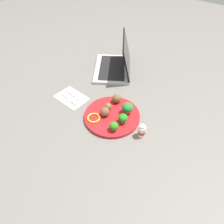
{
  "coord_description": "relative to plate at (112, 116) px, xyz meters",
  "views": [
    {
      "loc": [
        0.41,
        -0.6,
        0.77
      ],
      "look_at": [
        0.0,
        0.0,
        0.04
      ],
      "focal_mm": 33.36,
      "sensor_mm": 36.0,
      "label": 1
    }
  ],
  "objects": [
    {
      "name": "ground_plane",
      "position": [
        0.0,
        0.0,
        -0.01
      ],
      "size": [
        4.0,
        4.0,
        0.0
      ],
      "primitive_type": "plane",
      "color": "slate"
    },
    {
      "name": "plate",
      "position": [
        0.0,
        0.0,
        0.0
      ],
      "size": [
        0.28,
        0.28,
        0.02
      ],
      "primitive_type": "cylinder",
      "color": "red",
      "rests_on": "ground_plane"
    },
    {
      "name": "broccoli_floret_front_right",
      "position": [
        0.07,
        -0.01,
        0.04
      ],
      "size": [
        0.04,
        0.04,
        0.05
      ],
      "color": "#A5CA83",
      "rests_on": "plate"
    },
    {
      "name": "broccoli_floret_front_left",
      "position": [
        0.06,
        -0.07,
        0.04
      ],
      "size": [
        0.04,
        0.04,
        0.04
      ],
      "color": "#A1C96C",
      "rests_on": "plate"
    },
    {
      "name": "broccoli_floret_back_left",
      "position": [
        0.05,
        0.06,
        0.04
      ],
      "size": [
        0.06,
        0.06,
        0.06
      ],
      "color": "#A3CA6E",
      "rests_on": "plate"
    },
    {
      "name": "meatball_front_left",
      "position": [
        -0.04,
        0.02,
        0.03
      ],
      "size": [
        0.04,
        0.04,
        0.04
      ],
      "primitive_type": "sphere",
      "color": "brown",
      "rests_on": "plate"
    },
    {
      "name": "meatball_mid_right",
      "position": [
        -0.03,
        0.09,
        0.03
      ],
      "size": [
        0.05,
        0.05,
        0.05
      ],
      "primitive_type": "sphere",
      "color": "brown",
      "rests_on": "plate"
    },
    {
      "name": "meatball_back_left",
      "position": [
        -0.03,
        -0.02,
        0.03
      ],
      "size": [
        0.05,
        0.05,
        0.05
      ],
      "primitive_type": "sphere",
      "color": "brown",
      "rests_on": "plate"
    },
    {
      "name": "pepper_ring_mid_right",
      "position": [
        -0.06,
        -0.07,
        0.01
      ],
      "size": [
        0.07,
        0.07,
        0.01
      ],
      "primitive_type": "torus",
      "rotation": [
        0.0,
        0.0,
        3.29
      ],
      "color": "yellow",
      "rests_on": "plate"
    },
    {
      "name": "napkin",
      "position": [
        -0.27,
        -0.01,
        -0.01
      ],
      "size": [
        0.18,
        0.14,
        0.01
      ],
      "primitive_type": "cube",
      "rotation": [
        0.0,
        0.0,
        -0.12
      ],
      "color": "white",
      "rests_on": "ground_plane"
    },
    {
      "name": "fork",
      "position": [
        -0.26,
        0.01,
        -0.0
      ],
      "size": [
        0.12,
        0.03,
        0.01
      ],
      "color": "silver",
      "rests_on": "napkin"
    },
    {
      "name": "knife",
      "position": [
        -0.26,
        -0.02,
        -0.0
      ],
      "size": [
        0.15,
        0.04,
        0.01
      ],
      "color": "white",
      "rests_on": "napkin"
    },
    {
      "name": "yogurt_bottle",
      "position": [
        0.18,
        -0.02,
        0.02
      ],
      "size": [
        0.03,
        0.03,
        0.07
      ],
      "color": "white",
      "rests_on": "ground_plane"
    },
    {
      "name": "laptop",
      "position": [
        -0.21,
        0.36,
        0.03
      ],
      "size": [
        0.35,
        0.39,
        0.21
      ],
      "color": "#BABABA",
      "rests_on": "ground_plane"
    }
  ]
}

